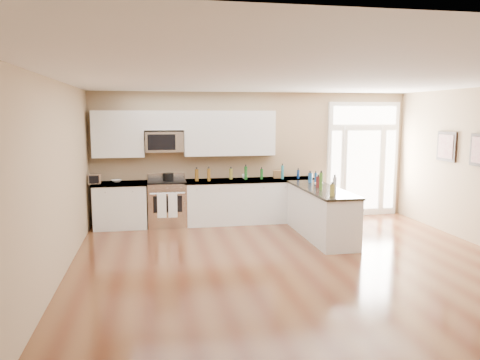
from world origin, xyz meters
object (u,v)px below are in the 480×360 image
at_px(kitchen_range, 167,203).
at_px(stockpot, 168,176).
at_px(peninsula_cabinet, 321,214).
at_px(toaster_oven, 95,179).

relative_size(kitchen_range, stockpot, 4.84).
bearing_deg(kitchen_range, peninsula_cabinet, -26.98).
distance_m(stockpot, toaster_oven, 1.47).
bearing_deg(toaster_oven, peninsula_cabinet, -23.55).
bearing_deg(peninsula_cabinet, kitchen_range, 153.02).
relative_size(peninsula_cabinet, kitchen_range, 2.15).
height_order(peninsula_cabinet, stockpot, stockpot).
xyz_separation_m(peninsula_cabinet, kitchen_range, (-2.85, 1.45, 0.04)).
bearing_deg(kitchen_range, stockpot, 57.02).
relative_size(peninsula_cabinet, toaster_oven, 9.55).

